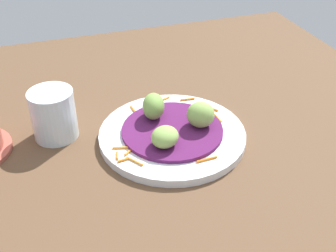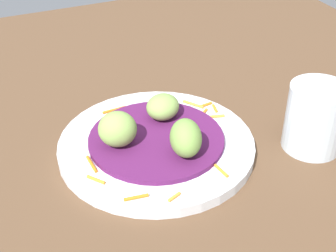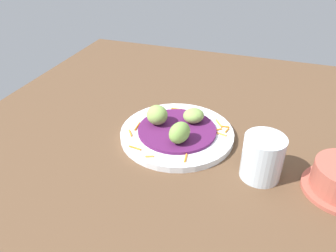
% 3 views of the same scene
% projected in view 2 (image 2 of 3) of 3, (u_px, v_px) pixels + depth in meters
% --- Properties ---
extents(table_surface, '(1.10, 1.10, 0.02)m').
position_uv_depth(table_surface, '(167.00, 140.00, 0.69)').
color(table_surface, brown).
rests_on(table_surface, ground).
extents(main_plate, '(0.26, 0.26, 0.01)m').
position_uv_depth(main_plate, '(156.00, 145.00, 0.65)').
color(main_plate, silver).
rests_on(main_plate, table_surface).
extents(cabbage_bed, '(0.18, 0.18, 0.01)m').
position_uv_depth(cabbage_bed, '(156.00, 139.00, 0.65)').
color(cabbage_bed, '#51194C').
rests_on(cabbage_bed, main_plate).
extents(carrot_garnish, '(0.21, 0.22, 0.00)m').
position_uv_depth(carrot_garnish, '(167.00, 137.00, 0.65)').
color(carrot_garnish, orange).
rests_on(carrot_garnish, main_plate).
extents(guac_scoop_left, '(0.06, 0.06, 0.05)m').
position_uv_depth(guac_scoop_left, '(118.00, 129.00, 0.62)').
color(guac_scoop_left, '#84A851').
rests_on(guac_scoop_left, cabbage_bed).
extents(guac_scoop_center, '(0.07, 0.06, 0.05)m').
position_uv_depth(guac_scoop_center, '(186.00, 138.00, 0.60)').
color(guac_scoop_center, '#759E47').
rests_on(guac_scoop_center, cabbage_bed).
extents(guac_scoop_right, '(0.07, 0.07, 0.03)m').
position_uv_depth(guac_scoop_right, '(165.00, 106.00, 0.68)').
color(guac_scoop_right, '#84A851').
rests_on(guac_scoop_right, cabbage_bed).
extents(water_glass, '(0.08, 0.08, 0.09)m').
position_uv_depth(water_glass, '(316.00, 118.00, 0.64)').
color(water_glass, silver).
rests_on(water_glass, table_surface).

